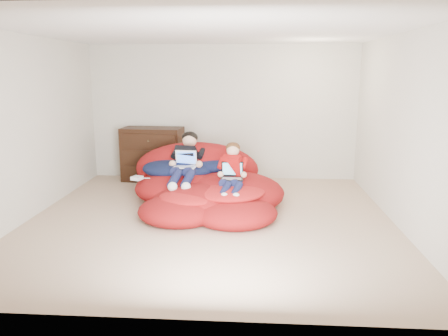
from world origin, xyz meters
TOP-DOWN VIEW (x-y plane):
  - room_shell at (0.00, 0.00)m, footprint 5.10×5.10m
  - dresser at (-1.29, 2.21)m, footprint 1.14×0.65m
  - beanbag_pile at (-0.16, 0.75)m, footprint 2.46×2.46m
  - cream_pillow at (-0.64, 1.49)m, footprint 0.41×0.26m
  - older_boy at (-0.45, 0.92)m, footprint 0.42×1.29m
  - younger_boy at (0.29, 0.42)m, footprint 0.37×0.89m
  - laptop_white at (-0.45, 0.78)m, footprint 0.35×0.31m
  - laptop_black at (0.29, 0.40)m, footprint 0.32×0.27m
  - power_adapter at (-1.18, 0.63)m, footprint 0.18×0.18m

SIDE VIEW (x-z plane):
  - room_shell at x=0.00m, z-range -1.17..1.60m
  - beanbag_pile at x=-0.16m, z-range -0.20..0.74m
  - power_adapter at x=-1.18m, z-range 0.39..0.45m
  - dresser at x=-1.29m, z-range 0.00..0.99m
  - laptop_black at x=0.29m, z-range 0.44..0.68m
  - cream_pillow at x=-0.64m, z-range 0.49..0.75m
  - younger_boy at x=0.29m, z-range 0.28..0.96m
  - laptop_white at x=-0.45m, z-range 0.52..0.76m
  - older_boy at x=-0.45m, z-range 0.32..1.03m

